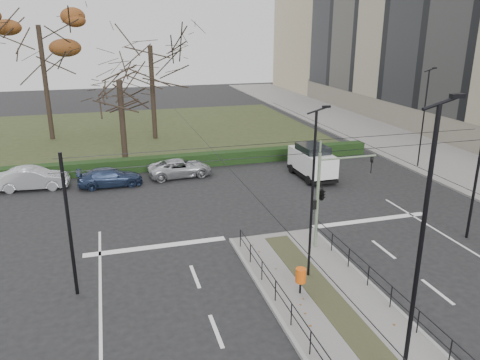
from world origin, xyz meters
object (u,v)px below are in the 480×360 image
object	(u,v)px
traffic_light	(323,192)
white_van	(312,161)
litter_bin	(301,276)
rust_tree	(38,25)
streetlamp_median_near	(420,256)
parked_car_fourth	(180,168)
parked_car_third	(110,177)
bare_tree_near	(120,86)
streetlamp_median_far	(313,194)
streetlamp_sidewalk	(424,118)
parked_car_second	(33,178)
bare_tree_center	(150,52)

from	to	relation	value
traffic_light	white_van	xyz separation A→B (m)	(4.28, 10.46, -1.66)
litter_bin	rust_tree	bearing A→B (deg)	110.74
streetlamp_median_near	rust_tree	bearing A→B (deg)	108.89
streetlamp_median_near	parked_car_fourth	xyz separation A→B (m)	(-2.92, 22.86, -3.96)
parked_car_fourth	litter_bin	bearing A→B (deg)	-177.39
streetlamp_median_near	parked_car_third	distance (m)	23.77
streetlamp_median_near	bare_tree_near	bearing A→B (deg)	103.57
litter_bin	streetlamp_median_far	bearing A→B (deg)	52.89
litter_bin	streetlamp_median_near	bearing A→B (deg)	-81.95
streetlamp_sidewalk	white_van	distance (m)	9.32
white_van	streetlamp_median_near	bearing A→B (deg)	-107.05
parked_car_second	parked_car_third	distance (m)	5.02
litter_bin	streetlamp_median_near	distance (m)	6.89
litter_bin	bare_tree_center	bearing A→B (deg)	94.96
parked_car_third	white_van	xyz separation A→B (m)	(13.99, -2.10, 0.63)
streetlamp_median_far	parked_car_third	size ratio (longest dim) A/B	1.71
traffic_light	rust_tree	xyz separation A→B (m)	(-14.72, 28.10, 7.58)
rust_tree	streetlamp_sidewalk	bearing A→B (deg)	-32.29
parked_car_fourth	bare_tree_near	xyz separation A→B (m)	(-3.66, 4.43, 5.45)
bare_tree_near	parked_car_third	bearing A→B (deg)	-103.70
streetlamp_median_near	bare_tree_near	size ratio (longest dim) A/B	1.02
streetlamp_median_near	bare_tree_center	xyz separation A→B (m)	(-3.37, 35.17, 3.51)
parked_car_third	bare_tree_near	bearing A→B (deg)	-14.71
streetlamp_median_far	streetlamp_median_near	bearing A→B (deg)	-90.83
streetlamp_median_far	parked_car_second	size ratio (longest dim) A/B	1.63
streetlamp_median_far	parked_car_fourth	distance (m)	16.48
streetlamp_sidewalk	white_van	size ratio (longest dim) A/B	1.63
white_van	bare_tree_center	xyz separation A→B (m)	(-9.50, 15.18, 6.85)
bare_tree_center	bare_tree_near	distance (m)	8.74
parked_car_fourth	bare_tree_center	bearing A→B (deg)	-2.35
litter_bin	parked_car_second	world-z (taller)	parked_car_second
litter_bin	white_van	bearing A→B (deg)	63.95
traffic_light	bare_tree_center	size ratio (longest dim) A/B	0.42
streetlamp_median_near	parked_car_second	world-z (taller)	streetlamp_median_near
parked_car_second	rust_tree	size ratio (longest dim) A/B	0.33
parked_car_second	parked_car_fourth	world-z (taller)	parked_car_second
parked_car_second	litter_bin	bearing A→B (deg)	-140.71
parked_car_third	bare_tree_center	size ratio (longest dim) A/B	0.38
streetlamp_median_far	bare_tree_center	distance (m)	28.70
streetlamp_median_far	rust_tree	bearing A→B (deg)	112.96
white_van	bare_tree_center	size ratio (longest dim) A/B	0.40
parked_car_third	parked_car_second	bearing A→B (deg)	79.80
streetlamp_sidewalk	bare_tree_center	bearing A→B (deg)	140.48
traffic_light	rust_tree	world-z (taller)	rust_tree
bare_tree_center	bare_tree_near	size ratio (longest dim) A/B	1.33
parked_car_third	white_van	bearing A→B (deg)	-99.53
rust_tree	bare_tree_center	bearing A→B (deg)	-14.46
streetlamp_median_far	parked_car_second	bearing A→B (deg)	129.11
streetlamp_sidewalk	rust_tree	bearing A→B (deg)	147.71
streetlamp_median_far	rust_tree	world-z (taller)	rust_tree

